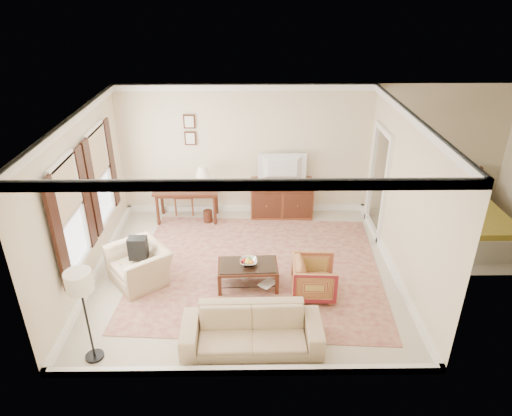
{
  "coord_description": "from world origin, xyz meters",
  "views": [
    {
      "loc": [
        0.11,
        -7.0,
        4.85
      ],
      "look_at": [
        0.2,
        0.3,
        1.15
      ],
      "focal_mm": 32.0,
      "sensor_mm": 36.0,
      "label": 1
    }
  ],
  "objects_px": {
    "tv": "(283,160)",
    "sideboard": "(282,198)",
    "writing_desk": "(187,193)",
    "club_armchair": "(139,259)",
    "coffee_table": "(248,269)",
    "sofa": "(252,325)",
    "striped_armchair": "(314,276)"
  },
  "relations": [
    {
      "from": "coffee_table",
      "to": "sideboard",
      "type": "bearing_deg",
      "value": 74.21
    },
    {
      "from": "sideboard",
      "to": "coffee_table",
      "type": "height_order",
      "value": "sideboard"
    },
    {
      "from": "sofa",
      "to": "sideboard",
      "type": "bearing_deg",
      "value": 79.79
    },
    {
      "from": "striped_armchair",
      "to": "club_armchair",
      "type": "relative_size",
      "value": 0.73
    },
    {
      "from": "coffee_table",
      "to": "club_armchair",
      "type": "height_order",
      "value": "club_armchair"
    },
    {
      "from": "writing_desk",
      "to": "coffee_table",
      "type": "distance_m",
      "value": 2.85
    },
    {
      "from": "tv",
      "to": "club_armchair",
      "type": "xyz_separation_m",
      "value": [
        -2.66,
        -2.45,
        -0.91
      ]
    },
    {
      "from": "writing_desk",
      "to": "club_armchair",
      "type": "height_order",
      "value": "club_armchair"
    },
    {
      "from": "tv",
      "to": "sideboard",
      "type": "bearing_deg",
      "value": -90.0
    },
    {
      "from": "writing_desk",
      "to": "sideboard",
      "type": "xyz_separation_m",
      "value": [
        2.09,
        0.15,
        -0.23
      ]
    },
    {
      "from": "coffee_table",
      "to": "sofa",
      "type": "relative_size",
      "value": 0.52
    },
    {
      "from": "tv",
      "to": "club_armchair",
      "type": "distance_m",
      "value": 3.73
    },
    {
      "from": "sofa",
      "to": "striped_armchair",
      "type": "bearing_deg",
      "value": 48.14
    },
    {
      "from": "coffee_table",
      "to": "striped_armchair",
      "type": "distance_m",
      "value": 1.15
    },
    {
      "from": "striped_armchair",
      "to": "coffee_table",
      "type": "bearing_deg",
      "value": 79.26
    },
    {
      "from": "club_armchair",
      "to": "tv",
      "type": "bearing_deg",
      "value": 94.48
    },
    {
      "from": "club_armchair",
      "to": "sofa",
      "type": "height_order",
      "value": "club_armchair"
    },
    {
      "from": "writing_desk",
      "to": "club_armchair",
      "type": "relative_size",
      "value": 1.39
    },
    {
      "from": "sideboard",
      "to": "coffee_table",
      "type": "bearing_deg",
      "value": -105.79
    },
    {
      "from": "writing_desk",
      "to": "sofa",
      "type": "xyz_separation_m",
      "value": [
        1.4,
        -3.97,
        -0.25
      ]
    },
    {
      "from": "writing_desk",
      "to": "club_armchair",
      "type": "bearing_deg",
      "value": -103.89
    },
    {
      "from": "sideboard",
      "to": "tv",
      "type": "xyz_separation_m",
      "value": [
        0.0,
        -0.02,
        0.93
      ]
    },
    {
      "from": "writing_desk",
      "to": "sofa",
      "type": "bearing_deg",
      "value": -70.58
    },
    {
      "from": "sofa",
      "to": "tv",
      "type": "bearing_deg",
      "value": 79.74
    },
    {
      "from": "striped_armchair",
      "to": "sofa",
      "type": "relative_size",
      "value": 0.36
    },
    {
      "from": "club_armchair",
      "to": "writing_desk",
      "type": "bearing_deg",
      "value": 127.93
    },
    {
      "from": "coffee_table",
      "to": "striped_armchair",
      "type": "bearing_deg",
      "value": -13.82
    },
    {
      "from": "tv",
      "to": "coffee_table",
      "type": "height_order",
      "value": "tv"
    },
    {
      "from": "tv",
      "to": "coffee_table",
      "type": "xyz_separation_m",
      "value": [
        -0.75,
        -2.63,
        -1.02
      ]
    },
    {
      "from": "sideboard",
      "to": "striped_armchair",
      "type": "distance_m",
      "value": 2.94
    },
    {
      "from": "writing_desk",
      "to": "club_armchair",
      "type": "xyz_separation_m",
      "value": [
        -0.57,
        -2.32,
        -0.21
      ]
    },
    {
      "from": "sofa",
      "to": "club_armchair",
      "type": "bearing_deg",
      "value": 139.3
    }
  ]
}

